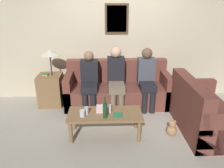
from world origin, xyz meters
TOP-DOWN VIEW (x-y plane):
  - ground_plane at (0.00, 0.00)m, footprint 16.00×16.00m
  - wall_back at (0.00, 0.91)m, footprint 9.00×0.08m
  - couch_main at (0.00, 0.49)m, footprint 2.10×0.80m
  - couch_side at (1.35, -0.59)m, footprint 0.80×1.34m
  - coffee_table at (-0.27, -0.69)m, footprint 1.17×0.49m
  - side_table_with_lamp at (-1.37, 0.48)m, footprint 0.47×0.47m
  - wine_bottle at (-0.26, -0.82)m, footprint 0.07×0.07m
  - drinking_glass at (-0.61, -0.78)m, footprint 0.08×0.08m
  - book_stack at (-0.07, -0.78)m, footprint 0.13×0.12m
  - soda_can at (-0.55, -0.71)m, footprint 0.07×0.07m
  - tissue_box at (-0.29, -0.64)m, footprint 0.23×0.12m
  - person_left at (-0.56, 0.30)m, footprint 0.34×0.57m
  - person_middle at (-0.03, 0.34)m, footprint 0.34×0.66m
  - person_right at (0.58, 0.34)m, footprint 0.34×0.58m
  - teddy_bear at (0.82, -0.73)m, footprint 0.17×0.17m

SIDE VIEW (x-z plane):
  - ground_plane at x=0.00m, z-range 0.00..0.00m
  - teddy_bear at x=0.82m, z-range -0.02..0.25m
  - couch_main at x=0.00m, z-range -0.13..0.76m
  - couch_side at x=1.35m, z-range -0.13..0.76m
  - coffee_table at x=-0.27m, z-range 0.15..0.55m
  - side_table_with_lamp at x=-1.37m, z-range -0.19..0.96m
  - book_stack at x=-0.07m, z-range 0.40..0.44m
  - drinking_glass at x=-0.61m, z-range 0.41..0.51m
  - tissue_box at x=-0.29m, z-range 0.39..0.53m
  - soda_can at x=-0.55m, z-range 0.41..0.53m
  - wine_bottle at x=-0.26m, z-range 0.36..0.70m
  - person_left at x=-0.56m, z-range 0.05..1.19m
  - person_right at x=0.58m, z-range 0.05..1.24m
  - person_middle at x=-0.03m, z-range 0.04..1.25m
  - wall_back at x=0.00m, z-range 0.00..2.60m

